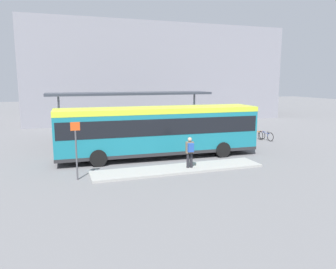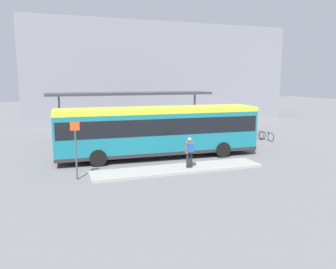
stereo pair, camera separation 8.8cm
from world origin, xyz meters
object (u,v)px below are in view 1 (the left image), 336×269
object	(u,v)px
bicycle_blue	(266,136)
potted_planter_near_shelter	(79,140)
bicycle_white	(252,133)
pedestrian_waiting	(190,151)
city_bus	(159,128)
bicycle_orange	(257,134)
bicycle_green	(248,131)
platform_sign	(76,148)

from	to	relation	value
bicycle_blue	potted_planter_near_shelter	distance (m)	14.39
bicycle_blue	bicycle_white	xyz separation A→B (m)	(-0.26, 1.63, -0.02)
pedestrian_waiting	bicycle_white	bearing A→B (deg)	-42.39
city_bus	bicycle_blue	xyz separation A→B (m)	(9.80, 2.72, -1.46)
pedestrian_waiting	bicycle_blue	size ratio (longest dim) A/B	1.01
bicycle_orange	potted_planter_near_shelter	distance (m)	14.07
potted_planter_near_shelter	pedestrian_waiting	bearing A→B (deg)	-54.51
city_bus	pedestrian_waiting	world-z (taller)	city_bus
bicycle_orange	bicycle_green	size ratio (longest dim) A/B	0.98
city_bus	bicycle_blue	distance (m)	10.27
bicycle_blue	bicycle_green	size ratio (longest dim) A/B	0.94
bicycle_blue	bicycle_white	distance (m)	1.65
bicycle_green	potted_planter_near_shelter	world-z (taller)	potted_planter_near_shelter
bicycle_blue	bicycle_orange	size ratio (longest dim) A/B	0.96
city_bus	bicycle_green	xyz separation A→B (m)	(9.69, 5.16, -1.44)
platform_sign	city_bus	bearing A→B (deg)	32.05
bicycle_green	bicycle_orange	bearing A→B (deg)	-1.19
bicycle_white	bicycle_green	world-z (taller)	bicycle_green
bicycle_white	bicycle_green	distance (m)	0.83
pedestrian_waiting	potted_planter_near_shelter	bearing A→B (deg)	42.07
bicycle_blue	bicycle_orange	xyz separation A→B (m)	(-0.28, 0.81, 0.01)
city_bus	bicycle_white	bearing A→B (deg)	26.43
city_bus	bicycle_orange	world-z (taller)	city_bus
platform_sign	pedestrian_waiting	bearing A→B (deg)	-1.64
bicycle_orange	potted_planter_near_shelter	world-z (taller)	potted_planter_near_shelter
city_bus	potted_planter_near_shelter	xyz separation A→B (m)	(-4.54, 3.95, -1.17)
platform_sign	bicycle_green	bearing A→B (deg)	29.47
city_bus	bicycle_green	size ratio (longest dim) A/B	7.14
bicycle_blue	bicycle_white	bearing A→B (deg)	2.53
city_bus	potted_planter_near_shelter	bearing A→B (deg)	140.89
pedestrian_waiting	bicycle_white	size ratio (longest dim) A/B	1.07
city_bus	bicycle_white	xyz separation A→B (m)	(9.53, 4.35, -1.48)
bicycle_blue	potted_planter_near_shelter	size ratio (longest dim) A/B	1.31
potted_planter_near_shelter	city_bus	bearing A→B (deg)	-41.01
platform_sign	bicycle_blue	bearing A→B (deg)	21.65
bicycle_green	platform_sign	world-z (taller)	platform_sign
bicycle_green	platform_sign	distance (m)	17.03
pedestrian_waiting	bicycle_orange	distance (m)	11.24
bicycle_orange	potted_planter_near_shelter	xyz separation A→B (m)	(-14.06, 0.41, 0.28)
city_bus	pedestrian_waiting	bearing A→B (deg)	-76.78
bicycle_white	bicycle_green	size ratio (longest dim) A/B	0.89
bicycle_white	pedestrian_waiting	bearing A→B (deg)	139.82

